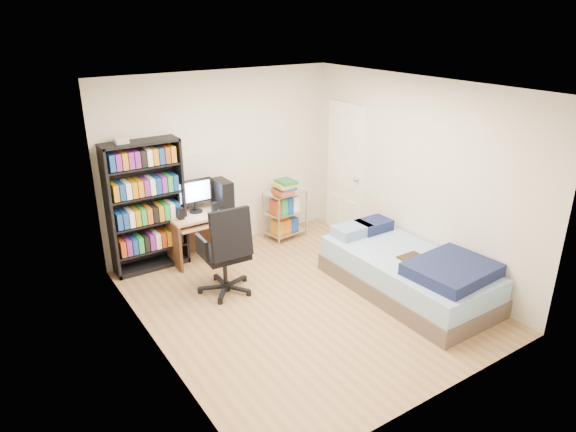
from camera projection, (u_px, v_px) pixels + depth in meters
room at (303, 202)px, 5.66m from camera, size 3.58×4.08×2.58m
media_shelf at (146, 205)px, 6.61m from camera, size 0.97×0.32×1.80m
computer_desk at (207, 215)px, 7.04m from camera, size 0.90×0.52×1.13m
office_chair at (226, 266)px, 6.18m from camera, size 0.71×0.71×1.14m
wire_cart at (285, 201)px, 7.63m from camera, size 0.61×0.47×0.90m
bed at (409, 272)px, 6.21m from camera, size 1.08×2.16×0.62m
door at (345, 170)px, 7.68m from camera, size 0.12×0.80×2.00m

